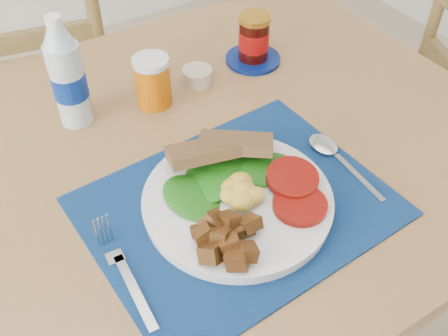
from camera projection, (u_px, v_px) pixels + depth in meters
name	position (u px, v px, depth m)	size (l,w,h in m)	color
table	(136.00, 207.00, 0.94)	(1.40, 0.90, 0.75)	brown
chair_far	(35.00, 64.00, 1.46)	(0.47, 0.46, 1.10)	brown
placemat	(237.00, 206.00, 0.83)	(0.46, 0.36, 0.00)	black
breakfast_plate	(236.00, 200.00, 0.81)	(0.29, 0.29, 0.07)	silver
fork	(122.00, 269.00, 0.74)	(0.03, 0.19, 0.00)	#B2B5BA
spoon	(334.00, 155.00, 0.91)	(0.04, 0.18, 0.01)	#B2B5BA
water_bottle	(68.00, 78.00, 0.92)	(0.06, 0.06, 0.21)	#ADBFCC
juice_glass	(153.00, 83.00, 0.99)	(0.07, 0.07, 0.09)	#BC5605
ramekin	(197.00, 76.00, 1.07)	(0.06, 0.06, 0.03)	tan
jam_on_saucer	(254.00, 42.00, 1.10)	(0.12, 0.12, 0.11)	#051658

